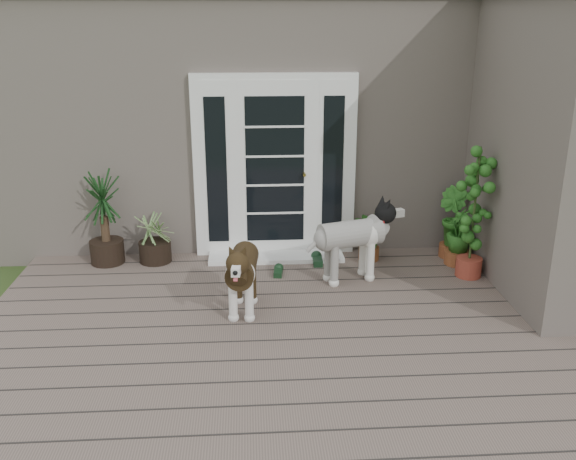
{
  "coord_description": "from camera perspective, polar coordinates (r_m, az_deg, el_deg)",
  "views": [
    {
      "loc": [
        -0.51,
        -4.6,
        2.88
      ],
      "look_at": [
        -0.1,
        1.75,
        0.7
      ],
      "focal_mm": 39.21,
      "sensor_mm": 36.0,
      "label": 1
    }
  ],
  "objects": [
    {
      "name": "white_dog",
      "position": [
        6.83,
        5.66,
        -1.52
      ],
      "size": [
        1.01,
        0.66,
        0.78
      ],
      "primitive_type": null,
      "rotation": [
        0.0,
        0.0,
        -1.27
      ],
      "color": "beige",
      "rests_on": "deck"
    },
    {
      "name": "door_step",
      "position": [
        7.53,
        -1.08,
        -2.41
      ],
      "size": [
        1.6,
        0.4,
        0.05
      ],
      "primitive_type": "cube",
      "color": "white",
      "rests_on": "deck"
    },
    {
      "name": "herb_c",
      "position": [
        7.54,
        15.21,
        -1.08
      ],
      "size": [
        0.4,
        0.4,
        0.54
      ],
      "primitive_type": "imported",
      "rotation": [
        0.0,
        0.0,
        4.55
      ],
      "color": "#164F19",
      "rests_on": "deck"
    },
    {
      "name": "door_unit",
      "position": [
        7.41,
        -1.2,
        5.75
      ],
      "size": [
        1.9,
        0.14,
        2.15
      ],
      "primitive_type": "cube",
      "color": "white",
      "rests_on": "deck"
    },
    {
      "name": "deck",
      "position": [
        5.77,
        1.89,
        -10.39
      ],
      "size": [
        6.2,
        4.6,
        0.12
      ],
      "primitive_type": "cube",
      "color": "#6B5B4C",
      "rests_on": "ground"
    },
    {
      "name": "yucca",
      "position": [
        7.54,
        -16.34,
        0.96
      ],
      "size": [
        0.82,
        0.82,
        1.08
      ],
      "primitive_type": null,
      "rotation": [
        0.0,
        0.0,
        -0.11
      ],
      "color": "black",
      "rests_on": "deck"
    },
    {
      "name": "sapling",
      "position": [
        7.08,
        16.53,
        1.66
      ],
      "size": [
        0.54,
        0.54,
        1.52
      ],
      "primitive_type": null,
      "rotation": [
        0.0,
        0.0,
        -0.25
      ],
      "color": "#174C15",
      "rests_on": "deck"
    },
    {
      "name": "clog_left",
      "position": [
        7.07,
        -0.89,
        -3.74
      ],
      "size": [
        0.16,
        0.28,
        0.08
      ],
      "primitive_type": null,
      "rotation": [
        0.0,
        0.0,
        -0.12
      ],
      "color": "black",
      "rests_on": "deck"
    },
    {
      "name": "herb_b",
      "position": [
        7.74,
        14.63,
        -0.16
      ],
      "size": [
        0.56,
        0.56,
        0.63
      ],
      "primitive_type": "imported",
      "rotation": [
        0.0,
        0.0,
        2.03
      ],
      "color": "#1D631C",
      "rests_on": "deck"
    },
    {
      "name": "brindle_dog",
      "position": [
        6.1,
        -4.12,
        -4.37
      ],
      "size": [
        0.45,
        0.89,
        0.71
      ],
      "primitive_type": null,
      "rotation": [
        0.0,
        0.0,
        3.04
      ],
      "color": "#3C2B15",
      "rests_on": "deck"
    },
    {
      "name": "house_main",
      "position": [
        9.36,
        -0.55,
        10.74
      ],
      "size": [
        7.4,
        4.0,
        3.1
      ],
      "primitive_type": "cube",
      "color": "#665E54",
      "rests_on": "ground"
    },
    {
      "name": "herb_a",
      "position": [
        7.47,
        7.39,
        -0.69
      ],
      "size": [
        0.54,
        0.54,
        0.55
      ],
      "primitive_type": "imported",
      "rotation": [
        0.0,
        0.0,
        0.32
      ],
      "color": "#215418",
      "rests_on": "deck"
    },
    {
      "name": "clog_right",
      "position": [
        7.38,
        2.66,
        -2.68
      ],
      "size": [
        0.15,
        0.32,
        0.1
      ],
      "primitive_type": null,
      "rotation": [
        0.0,
        0.0,
        -0.01
      ],
      "color": "black",
      "rests_on": "deck"
    },
    {
      "name": "spider_plant",
      "position": [
        7.5,
        -12.04,
        -0.43
      ],
      "size": [
        0.65,
        0.65,
        0.66
      ],
      "primitive_type": null,
      "rotation": [
        0.0,
        0.0,
        0.05
      ],
      "color": "#77945B",
      "rests_on": "deck"
    }
  ]
}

